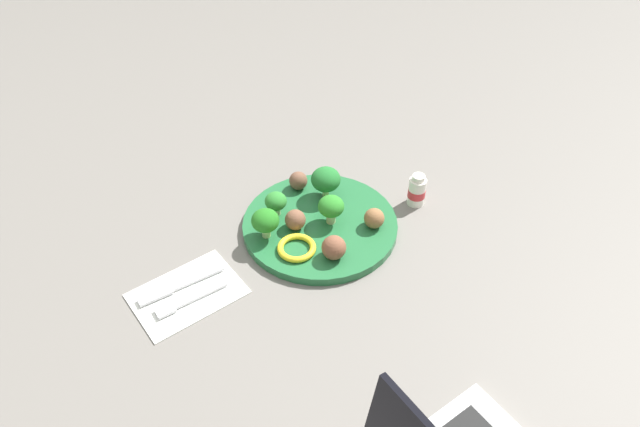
% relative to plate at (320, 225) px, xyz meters
% --- Properties ---
extents(ground_plane, '(4.00, 4.00, 0.00)m').
position_rel_plate_xyz_m(ground_plane, '(0.00, 0.00, -0.01)').
color(ground_plane, slate).
extents(plate, '(0.28, 0.28, 0.02)m').
position_rel_plate_xyz_m(plate, '(0.00, 0.00, 0.00)').
color(plate, '#236638').
rests_on(plate, ground_plane).
extents(broccoli_floret_mid_left, '(0.06, 0.06, 0.06)m').
position_rel_plate_xyz_m(broccoli_floret_mid_left, '(-0.05, -0.05, 0.05)').
color(broccoli_floret_mid_left, '#8EBF6E').
rests_on(broccoli_floret_mid_left, plate).
extents(broccoli_floret_front_right, '(0.04, 0.04, 0.05)m').
position_rel_plate_xyz_m(broccoli_floret_front_right, '(0.05, -0.07, 0.04)').
color(broccoli_floret_front_right, '#9CBC82').
rests_on(broccoli_floret_front_right, plate).
extents(broccoli_floret_back_right, '(0.05, 0.05, 0.06)m').
position_rel_plate_xyz_m(broccoli_floret_back_right, '(0.10, -0.03, 0.04)').
color(broccoli_floret_back_right, '#9DC576').
rests_on(broccoli_floret_back_right, plate).
extents(broccoli_floret_center, '(0.05, 0.05, 0.06)m').
position_rel_plate_xyz_m(broccoli_floret_center, '(-0.02, 0.01, 0.04)').
color(broccoli_floret_center, '#A9B87E').
rests_on(broccoli_floret_center, plate).
extents(meatball_near_rim, '(0.04, 0.04, 0.04)m').
position_rel_plate_xyz_m(meatball_near_rim, '(-0.07, 0.07, 0.03)').
color(meatball_near_rim, brown).
rests_on(meatball_near_rim, plate).
extents(meatball_mid_right, '(0.04, 0.04, 0.04)m').
position_rel_plate_xyz_m(meatball_mid_right, '(0.04, -0.02, 0.03)').
color(meatball_mid_right, brown).
rests_on(meatball_mid_right, plate).
extents(meatball_front_left, '(0.04, 0.04, 0.04)m').
position_rel_plate_xyz_m(meatball_front_left, '(-0.03, -0.10, 0.03)').
color(meatball_front_left, brown).
rests_on(meatball_front_left, plate).
extents(meatball_center, '(0.04, 0.04, 0.04)m').
position_rel_plate_xyz_m(meatball_center, '(0.04, 0.08, 0.03)').
color(meatball_center, brown).
rests_on(meatball_center, plate).
extents(pepper_ring_back_right, '(0.08, 0.08, 0.01)m').
position_rel_plate_xyz_m(pepper_ring_back_right, '(0.08, 0.03, 0.01)').
color(pepper_ring_back_right, yellow).
rests_on(pepper_ring_back_right, plate).
extents(napkin, '(0.17, 0.13, 0.01)m').
position_rel_plate_xyz_m(napkin, '(0.27, -0.01, -0.01)').
color(napkin, white).
rests_on(napkin, ground_plane).
extents(fork, '(0.12, 0.03, 0.01)m').
position_rel_plate_xyz_m(fork, '(0.27, 0.00, -0.00)').
color(fork, silver).
rests_on(fork, napkin).
extents(knife, '(0.15, 0.03, 0.01)m').
position_rel_plate_xyz_m(knife, '(0.27, -0.03, -0.00)').
color(knife, silver).
rests_on(knife, napkin).
extents(yogurt_bottle, '(0.03, 0.03, 0.07)m').
position_rel_plate_xyz_m(yogurt_bottle, '(-0.19, 0.06, 0.02)').
color(yogurt_bottle, white).
rests_on(yogurt_bottle, ground_plane).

